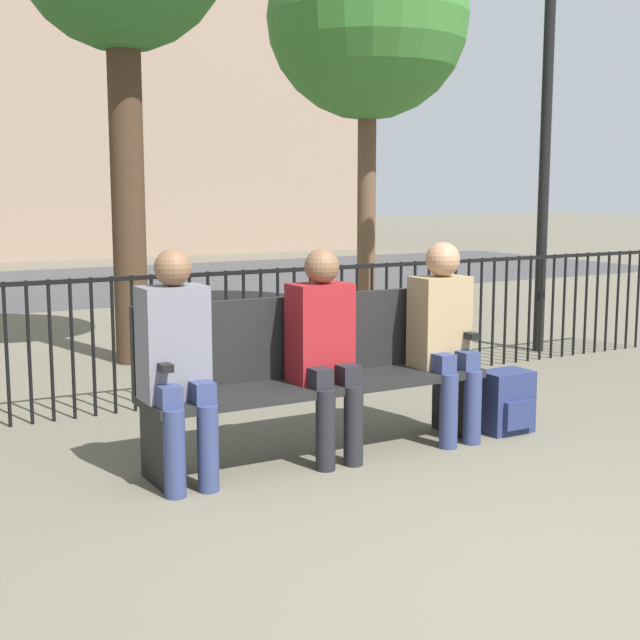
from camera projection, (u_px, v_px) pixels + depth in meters
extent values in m
plane|color=#605B4C|center=(576.00, 590.00, 3.44)|extent=(80.00, 80.00, 0.00)
cube|color=black|center=(320.00, 385.00, 5.08)|extent=(2.07, 0.45, 0.05)
cube|color=black|center=(303.00, 335.00, 5.21)|extent=(2.07, 0.05, 0.47)
cube|color=black|center=(158.00, 448.00, 4.63)|extent=(0.06, 0.38, 0.40)
cube|color=black|center=(454.00, 403.00, 5.59)|extent=(0.06, 0.38, 0.40)
cube|color=black|center=(155.00, 363.00, 4.56)|extent=(0.06, 0.38, 0.04)
cube|color=black|center=(456.00, 332.00, 5.53)|extent=(0.06, 0.38, 0.04)
cylinder|color=navy|center=(175.00, 454.00, 4.44)|extent=(0.11, 0.11, 0.45)
cylinder|color=navy|center=(208.00, 448.00, 4.53)|extent=(0.11, 0.11, 0.45)
cube|color=navy|center=(166.00, 396.00, 4.49)|extent=(0.11, 0.20, 0.12)
cube|color=navy|center=(199.00, 392.00, 4.58)|extent=(0.11, 0.20, 0.12)
cube|color=slate|center=(173.00, 343.00, 4.60)|extent=(0.34, 0.22, 0.59)
sphere|color=brown|center=(173.00, 268.00, 4.52)|extent=(0.19, 0.19, 0.19)
cylinder|color=black|center=(326.00, 430.00, 4.87)|extent=(0.11, 0.11, 0.45)
cylinder|color=black|center=(353.00, 426.00, 4.96)|extent=(0.11, 0.11, 0.45)
cube|color=black|center=(316.00, 378.00, 4.92)|extent=(0.11, 0.20, 0.12)
cube|color=black|center=(344.00, 374.00, 5.01)|extent=(0.11, 0.20, 0.12)
cube|color=maroon|center=(320.00, 332.00, 5.03)|extent=(0.34, 0.22, 0.56)
sphere|color=brown|center=(321.00, 266.00, 4.96)|extent=(0.20, 0.20, 0.20)
cylinder|color=navy|center=(449.00, 411.00, 5.29)|extent=(0.11, 0.11, 0.45)
cylinder|color=navy|center=(472.00, 407.00, 5.38)|extent=(0.11, 0.11, 0.45)
cube|color=navy|center=(439.00, 363.00, 5.34)|extent=(0.11, 0.20, 0.12)
cube|color=navy|center=(463.00, 360.00, 5.42)|extent=(0.11, 0.20, 0.12)
cube|color=#997F59|center=(439.00, 322.00, 5.45)|extent=(0.34, 0.22, 0.56)
sphere|color=#A37556|center=(443.00, 259.00, 5.38)|extent=(0.21, 0.21, 0.21)
cube|color=navy|center=(505.00, 401.00, 5.65)|extent=(0.32, 0.22, 0.39)
cube|color=navy|center=(519.00, 415.00, 5.55)|extent=(0.22, 0.04, 0.18)
cylinder|color=black|center=(7.00, 355.00, 5.72)|extent=(0.02, 0.02, 0.95)
cylinder|color=black|center=(29.00, 353.00, 5.79)|extent=(0.02, 0.02, 0.95)
cylinder|color=black|center=(51.00, 351.00, 5.86)|extent=(0.02, 0.02, 0.95)
cylinder|color=black|center=(72.00, 349.00, 5.93)|extent=(0.02, 0.02, 0.95)
cylinder|color=black|center=(93.00, 347.00, 5.99)|extent=(0.02, 0.02, 0.95)
cylinder|color=black|center=(114.00, 346.00, 6.06)|extent=(0.02, 0.02, 0.95)
cylinder|color=black|center=(133.00, 344.00, 6.13)|extent=(0.02, 0.02, 0.95)
cylinder|color=black|center=(153.00, 342.00, 6.20)|extent=(0.02, 0.02, 0.95)
cylinder|color=black|center=(172.00, 340.00, 6.27)|extent=(0.02, 0.02, 0.95)
cylinder|color=black|center=(191.00, 339.00, 6.34)|extent=(0.02, 0.02, 0.95)
cylinder|color=black|center=(209.00, 337.00, 6.41)|extent=(0.02, 0.02, 0.95)
cylinder|color=black|center=(227.00, 336.00, 6.48)|extent=(0.02, 0.02, 0.95)
cylinder|color=black|center=(244.00, 334.00, 6.55)|extent=(0.02, 0.02, 0.95)
cylinder|color=black|center=(261.00, 332.00, 6.62)|extent=(0.02, 0.02, 0.95)
cylinder|color=black|center=(278.00, 331.00, 6.69)|extent=(0.02, 0.02, 0.95)
cylinder|color=black|center=(294.00, 330.00, 6.75)|extent=(0.02, 0.02, 0.95)
cylinder|color=black|center=(310.00, 328.00, 6.82)|extent=(0.02, 0.02, 0.95)
cylinder|color=black|center=(326.00, 327.00, 6.89)|extent=(0.02, 0.02, 0.95)
cylinder|color=black|center=(342.00, 325.00, 6.96)|extent=(0.02, 0.02, 0.95)
cylinder|color=black|center=(357.00, 324.00, 7.03)|extent=(0.02, 0.02, 0.95)
cylinder|color=black|center=(372.00, 323.00, 7.10)|extent=(0.02, 0.02, 0.95)
cylinder|color=black|center=(386.00, 321.00, 7.17)|extent=(0.02, 0.02, 0.95)
cylinder|color=black|center=(400.00, 320.00, 7.24)|extent=(0.02, 0.02, 0.95)
cylinder|color=black|center=(414.00, 319.00, 7.31)|extent=(0.02, 0.02, 0.95)
cylinder|color=black|center=(428.00, 318.00, 7.38)|extent=(0.02, 0.02, 0.95)
cylinder|color=black|center=(442.00, 316.00, 7.45)|extent=(0.02, 0.02, 0.95)
cylinder|color=black|center=(455.00, 315.00, 7.51)|extent=(0.02, 0.02, 0.95)
cylinder|color=black|center=(468.00, 314.00, 7.58)|extent=(0.02, 0.02, 0.95)
cylinder|color=black|center=(481.00, 313.00, 7.65)|extent=(0.02, 0.02, 0.95)
cylinder|color=black|center=(493.00, 312.00, 7.72)|extent=(0.02, 0.02, 0.95)
cylinder|color=black|center=(505.00, 311.00, 7.79)|extent=(0.02, 0.02, 0.95)
cylinder|color=black|center=(518.00, 310.00, 7.86)|extent=(0.02, 0.02, 0.95)
cylinder|color=black|center=(529.00, 309.00, 7.93)|extent=(0.02, 0.02, 0.95)
cylinder|color=black|center=(541.00, 308.00, 8.00)|extent=(0.02, 0.02, 0.95)
cylinder|color=black|center=(553.00, 307.00, 8.07)|extent=(0.02, 0.02, 0.95)
cylinder|color=black|center=(564.00, 306.00, 8.14)|extent=(0.02, 0.02, 0.95)
cylinder|color=black|center=(575.00, 305.00, 8.20)|extent=(0.02, 0.02, 0.95)
cylinder|color=black|center=(586.00, 304.00, 8.27)|extent=(0.02, 0.02, 0.95)
cylinder|color=black|center=(597.00, 303.00, 8.34)|extent=(0.02, 0.02, 0.95)
cylinder|color=black|center=(607.00, 302.00, 8.41)|extent=(0.02, 0.02, 0.95)
cylinder|color=black|center=(618.00, 301.00, 8.48)|extent=(0.02, 0.02, 0.95)
cylinder|color=black|center=(628.00, 300.00, 8.55)|extent=(0.02, 0.02, 0.95)
cylinder|color=black|center=(638.00, 299.00, 8.62)|extent=(0.02, 0.02, 0.95)
cube|color=black|center=(210.00, 274.00, 6.35)|extent=(9.00, 0.03, 0.03)
cylinder|color=brown|center=(366.00, 201.00, 10.13)|extent=(0.21, 0.21, 2.80)
sphere|color=#38752D|center=(368.00, 17.00, 9.83)|extent=(2.25, 2.25, 2.25)
cylinder|color=#422D1E|center=(128.00, 187.00, 7.72)|extent=(0.29, 0.29, 3.09)
cylinder|color=black|center=(545.00, 141.00, 8.21)|extent=(0.10, 0.10, 3.95)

